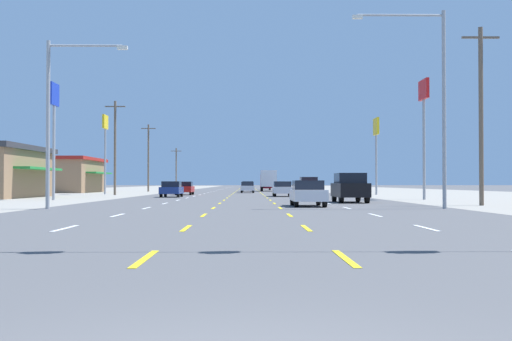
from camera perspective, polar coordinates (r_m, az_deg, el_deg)
ground_plane at (r=70.28m, az=-0.78°, el=-2.18°), size 572.00×572.00×0.00m
lot_apron_left at (r=74.53m, az=-20.19°, el=-2.04°), size 28.00×440.00×0.01m
lot_apron_right at (r=74.50m, az=18.64°, el=-2.05°), size 28.00×440.00×0.01m
lane_markings at (r=108.78m, az=-0.77°, el=-1.79°), size 10.64×227.60×0.01m
sedan_inner_right_nearest at (r=36.50m, az=4.60°, el=-1.99°), size 1.80×4.50×1.46m
suv_far_right_near at (r=43.95m, az=8.30°, el=-1.47°), size 1.98×4.90×1.98m
sedan_far_left_mid at (r=60.33m, az=-7.47°, el=-1.63°), size 1.80×4.50×1.46m
sedan_inner_right_midfar at (r=62.51m, az=2.34°, el=-1.62°), size 1.80×4.50×1.46m
sedan_far_left_far at (r=71.25m, az=-6.32°, el=-1.55°), size 1.80×4.50×1.46m
suv_far_right_farther at (r=73.30m, az=4.66°, el=-1.32°), size 1.98×4.90×1.98m
sedan_center_turn_farthest at (r=85.36m, az=-0.76°, el=-1.48°), size 1.80×4.50×1.46m
hatchback_center_turn_distant_a at (r=96.45m, az=-0.74°, el=-1.42°), size 1.72×3.90×1.54m
box_truck_inner_right_distant_b at (r=101.15m, az=1.09°, el=-0.81°), size 2.40×7.20×3.23m
sedan_inner_right_distant_c at (r=116.86m, az=0.85°, el=-1.37°), size 1.80×4.50×1.46m
storefront_left_row_2 at (r=93.59m, az=-18.12°, el=-0.37°), size 15.26×14.67×4.79m
pole_sign_left_row_1 at (r=52.33m, az=-17.42°, el=4.95°), size 0.24×1.96×9.03m
pole_sign_left_row_2 at (r=76.24m, az=-13.18°, el=3.15°), size 0.24×2.15×9.13m
pole_sign_right_row_1 at (r=52.66m, az=14.61°, el=5.40°), size 0.24×2.36×9.46m
pole_sign_right_row_2 at (r=72.88m, az=10.57°, el=3.07°), size 0.24×2.35×8.53m
streetlight_left_row_0 at (r=34.54m, az=-17.17°, el=5.14°), size 4.13×0.26×8.60m
streetlight_right_row_0 at (r=34.62m, az=15.48°, el=6.65°), size 4.81×0.26×10.22m
utility_pole_right_row_0 at (r=39.89m, az=19.27°, el=4.84°), size 2.20×0.26×10.41m
utility_pole_left_row_1 at (r=71.37m, az=-12.35°, el=2.12°), size 2.20×0.26×10.19m
utility_pole_left_row_2 at (r=99.11m, az=-9.49°, el=1.21°), size 2.20×0.26×10.18m
utility_pole_left_row_3 at (r=132.04m, az=-7.07°, el=0.24°), size 2.20×0.26×8.39m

